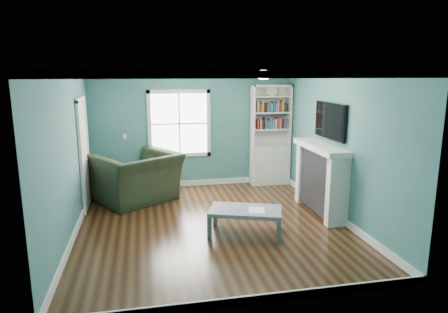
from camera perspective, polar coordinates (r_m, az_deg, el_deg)
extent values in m
plane|color=black|center=(7.00, -1.72, -9.69)|extent=(5.00, 5.00, 0.00)
plane|color=#326B6A|center=(9.07, -4.49, 3.81)|extent=(4.50, 0.00, 4.50)
plane|color=#326B6A|center=(4.26, 3.98, -5.60)|extent=(4.50, 0.00, 4.50)
plane|color=#326B6A|center=(6.64, -21.31, 0.00)|extent=(0.00, 5.00, 5.00)
plane|color=#326B6A|center=(7.34, 15.78, 1.46)|extent=(0.00, 5.00, 5.00)
plane|color=white|center=(6.50, -1.87, 12.12)|extent=(5.00, 5.00, 0.00)
cube|color=white|center=(9.31, -4.36, -3.77)|extent=(4.50, 0.03, 0.12)
cube|color=white|center=(4.79, 3.70, -19.82)|extent=(4.50, 0.03, 0.12)
cube|color=white|center=(6.98, -20.41, -10.00)|extent=(0.03, 5.00, 0.12)
cube|color=white|center=(7.65, 15.15, -7.71)|extent=(0.03, 5.00, 0.12)
cube|color=white|center=(8.96, -4.61, 11.80)|extent=(4.50, 0.04, 0.08)
cube|color=white|center=(4.08, 4.16, 11.61)|extent=(4.50, 0.04, 0.08)
cube|color=white|center=(6.51, -21.99, 10.93)|extent=(0.04, 5.00, 0.08)
cube|color=white|center=(7.22, 16.22, 11.33)|extent=(0.04, 5.00, 0.08)
cube|color=white|center=(9.01, -6.40, 4.69)|extent=(1.24, 0.01, 1.34)
cube|color=white|center=(8.96, -10.61, 4.52)|extent=(0.08, 0.06, 1.50)
cube|color=white|center=(9.08, -2.23, 4.81)|extent=(0.08, 0.06, 1.50)
cube|color=white|center=(9.11, -6.29, 0.24)|extent=(1.40, 0.06, 0.08)
cube|color=white|center=(8.93, -6.50, 9.20)|extent=(1.40, 0.06, 0.08)
cube|color=white|center=(9.00, -6.40, 4.68)|extent=(1.24, 0.03, 0.03)
cube|color=white|center=(9.00, -6.40, 4.68)|extent=(0.03, 0.03, 1.34)
cube|color=silver|center=(9.41, 6.51, -1.20)|extent=(0.90, 0.35, 0.90)
cube|color=silver|center=(9.09, 4.09, 5.75)|extent=(0.04, 0.35, 1.40)
cube|color=silver|center=(9.36, 9.19, 5.80)|extent=(0.04, 0.35, 1.40)
cube|color=silver|center=(9.37, 6.36, 5.89)|extent=(0.90, 0.02, 1.40)
cube|color=silver|center=(9.17, 6.78, 10.01)|extent=(0.90, 0.35, 0.04)
cube|color=silver|center=(9.31, 6.58, 1.62)|extent=(0.84, 0.33, 0.03)
cube|color=silver|center=(9.25, 6.63, 3.94)|extent=(0.84, 0.33, 0.03)
cube|color=silver|center=(9.21, 6.69, 6.28)|extent=(0.84, 0.33, 0.03)
cube|color=silver|center=(9.18, 6.75, 8.51)|extent=(0.84, 0.33, 0.03)
cube|color=maroon|center=(9.22, 6.69, 4.69)|extent=(0.70, 0.25, 0.22)
cube|color=olive|center=(9.18, 6.75, 7.04)|extent=(0.70, 0.25, 0.22)
cylinder|color=beige|center=(9.12, 6.87, 9.40)|extent=(0.26, 0.06, 0.26)
cube|color=black|center=(7.60, 13.72, -3.49)|extent=(0.30, 1.20, 1.10)
cube|color=black|center=(7.65, 13.51, -4.95)|extent=(0.22, 0.65, 0.70)
cube|color=silver|center=(7.02, 15.89, -4.91)|extent=(0.36, 0.16, 1.20)
cube|color=silver|center=(8.18, 11.62, -2.29)|extent=(0.36, 0.16, 1.20)
cube|color=silver|center=(7.44, 13.69, 1.32)|extent=(0.44, 1.58, 0.10)
cube|color=black|center=(7.44, 14.92, 4.95)|extent=(0.06, 1.10, 0.65)
cube|color=silver|center=(8.04, -19.38, 0.12)|extent=(0.04, 0.80, 2.05)
cube|color=white|center=(7.60, -19.74, -0.56)|extent=(0.05, 0.08, 2.13)
cube|color=white|center=(8.48, -18.92, 0.74)|extent=(0.05, 0.08, 2.13)
cube|color=white|center=(7.90, -19.84, 7.70)|extent=(0.05, 0.98, 0.08)
sphere|color=#BF8C3F|center=(8.34, -18.67, 0.05)|extent=(0.07, 0.07, 0.07)
ellipsoid|color=white|center=(6.81, 5.63, 11.56)|extent=(0.34, 0.34, 0.15)
cylinder|color=white|center=(6.81, 5.64, 11.94)|extent=(0.38, 0.38, 0.03)
cube|color=white|center=(9.01, -13.99, 2.80)|extent=(0.08, 0.01, 0.12)
imported|color=#202E1C|center=(8.24, -12.35, -1.79)|extent=(1.80, 1.65, 1.32)
cube|color=#4C535B|center=(6.39, -2.10, -10.13)|extent=(0.08, 0.08, 0.35)
cube|color=#4C535B|center=(6.30, 7.83, -10.59)|extent=(0.08, 0.08, 0.35)
cube|color=#4C535B|center=(6.91, -1.24, -8.40)|extent=(0.08, 0.08, 0.35)
cube|color=#4C535B|center=(6.82, 7.89, -8.78)|extent=(0.08, 0.08, 0.35)
cube|color=#555B6D|center=(6.51, 3.09, -7.76)|extent=(1.29, 0.98, 0.06)
cube|color=white|center=(6.45, 4.69, -7.65)|extent=(0.31, 0.36, 0.00)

